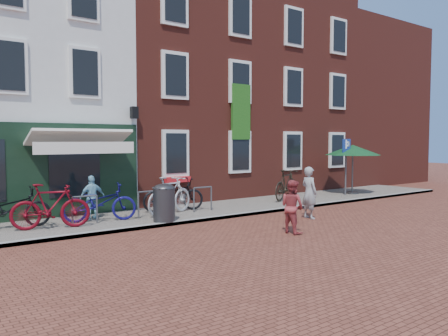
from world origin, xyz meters
TOP-DOWN VIEW (x-y plane):
  - ground at (0.00, 0.00)m, footprint 80.00×80.00m
  - sidewalk at (1.00, 1.50)m, footprint 24.00×3.00m
  - building_brick_mid at (2.00, 7.00)m, footprint 6.00×8.00m
  - building_brick_right at (8.00, 7.00)m, footprint 6.00×8.00m
  - filler_right at (14.50, 7.00)m, footprint 7.00×8.00m
  - litter_bin at (-1.47, 0.30)m, footprint 0.64×0.64m
  - parking_sign at (7.97, 1.19)m, footprint 0.50×0.07m
  - parasol at (8.56, 1.30)m, footprint 2.43×2.43m
  - woman at (2.72, -1.51)m, footprint 0.42×0.61m
  - boy at (0.68, -2.78)m, footprint 0.57×0.72m
  - cafe_person at (-3.00, 1.97)m, footprint 0.78×0.35m
  - bicycle_0 at (-5.32, 1.81)m, footprint 2.15×0.89m
  - bicycle_1 at (-4.45, 1.13)m, footprint 2.11×1.05m
  - bicycle_2 at (-2.97, 1.44)m, footprint 2.22×1.29m
  - bicycle_3 at (-0.69, 1.32)m, footprint 2.11×1.21m
  - bicycle_4 at (-0.27, 1.81)m, footprint 2.20×1.17m
  - bicycle_5 at (4.74, 1.55)m, footprint 2.10×1.28m

SIDE VIEW (x-z plane):
  - ground at x=0.00m, z-range 0.00..0.00m
  - sidewalk at x=1.00m, z-range 0.00..0.10m
  - bicycle_0 at x=-5.32m, z-range 0.10..1.20m
  - bicycle_2 at x=-2.97m, z-range 0.10..1.20m
  - bicycle_4 at x=-0.27m, z-range 0.10..1.20m
  - litter_bin at x=-1.47m, z-range 0.12..1.30m
  - bicycle_1 at x=-4.45m, z-range 0.10..1.32m
  - bicycle_3 at x=-0.69m, z-range 0.10..1.32m
  - bicycle_5 at x=4.74m, z-range 0.10..1.32m
  - boy at x=0.68m, z-range 0.00..1.42m
  - cafe_person at x=-3.00m, z-range 0.10..1.41m
  - woman at x=2.72m, z-range 0.00..1.64m
  - parking_sign at x=7.97m, z-range 0.54..2.97m
  - parasol at x=8.56m, z-range 0.99..3.26m
  - filler_right at x=14.50m, z-range 0.00..9.00m
  - building_brick_mid at x=2.00m, z-range 0.00..10.00m
  - building_brick_right at x=8.00m, z-range 0.00..10.00m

